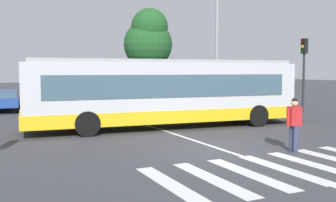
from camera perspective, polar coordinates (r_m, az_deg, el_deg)
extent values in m
plane|color=#3D3D42|center=(12.73, 7.17, -7.20)|extent=(160.00, 160.00, 0.00)
cylinder|color=black|center=(20.30, 9.42, -1.44)|extent=(1.02, 0.39, 1.00)
cylinder|color=black|center=(18.32, 13.09, -2.13)|extent=(1.02, 0.39, 1.00)
cylinder|color=black|center=(17.76, -12.97, -2.33)|extent=(1.02, 0.39, 1.00)
cylinder|color=black|center=(15.45, -11.82, -3.31)|extent=(1.02, 0.39, 1.00)
cube|color=silver|center=(17.39, -0.49, 1.36)|extent=(12.37, 3.62, 2.55)
cube|color=gold|center=(17.47, -0.48, -1.91)|extent=(12.49, 3.66, 0.55)
cube|color=#3D5666|center=(17.38, -0.49, 2.37)|extent=(10.91, 3.54, 0.96)
cube|color=#3D5666|center=(20.29, 15.91, 2.21)|extent=(0.24, 2.24, 1.63)
cube|color=black|center=(20.28, 15.97, 4.73)|extent=(0.23, 1.94, 0.28)
cube|color=#99999E|center=(17.37, -0.49, 5.83)|extent=(11.86, 3.38, 0.16)
cube|color=#28282B|center=(20.46, 16.10, -1.70)|extent=(0.35, 2.55, 0.36)
cylinder|color=#333856|center=(12.97, 17.81, -5.26)|extent=(0.16, 0.16, 0.85)
cylinder|color=#333856|center=(12.84, 18.30, -5.37)|extent=(0.16, 0.16, 0.85)
cube|color=#B22323|center=(12.80, 18.13, -2.11)|extent=(0.41, 0.28, 0.60)
cylinder|color=#B22323|center=(12.65, 17.31, -2.31)|extent=(0.10, 0.10, 0.55)
cylinder|color=#B22323|center=(12.96, 18.93, -2.19)|extent=(0.10, 0.10, 0.55)
sphere|color=tan|center=(12.76, 18.18, -0.28)|extent=(0.22, 0.22, 0.22)
sphere|color=black|center=(12.76, 18.19, 0.01)|extent=(0.19, 0.19, 0.19)
cylinder|color=black|center=(28.09, -21.12, -0.42)|extent=(0.27, 0.66, 0.64)
cylinder|color=black|center=(25.31, -21.30, -0.93)|extent=(0.27, 0.66, 0.64)
cube|color=#234293|center=(26.72, -23.02, -0.02)|extent=(2.29, 4.67, 0.52)
cube|color=#3D5666|center=(26.60, -23.06, 0.99)|extent=(1.82, 2.32, 0.44)
cube|color=#234293|center=(26.59, -23.07, 1.39)|extent=(1.73, 2.13, 0.09)
cylinder|color=black|center=(28.84, -19.20, -0.25)|extent=(0.27, 0.66, 0.64)
cylinder|color=black|center=(28.89, -15.88, -0.16)|extent=(0.27, 0.66, 0.64)
cylinder|color=black|center=(26.06, -19.17, -0.73)|extent=(0.27, 0.66, 0.64)
cylinder|color=black|center=(26.11, -15.49, -0.63)|extent=(0.27, 0.66, 0.64)
cube|color=white|center=(27.44, -17.45, 0.24)|extent=(2.30, 4.67, 0.52)
cube|color=#3D5666|center=(27.32, -17.47, 1.23)|extent=(1.83, 2.32, 0.44)
cube|color=white|center=(27.31, -17.48, 1.61)|extent=(1.73, 2.13, 0.09)
cylinder|color=black|center=(28.75, -14.05, -0.15)|extent=(0.25, 0.65, 0.64)
cylinder|color=black|center=(28.99, -10.76, -0.05)|extent=(0.25, 0.65, 0.64)
cylinder|color=black|center=(25.99, -13.31, -0.61)|extent=(0.25, 0.65, 0.64)
cylinder|color=black|center=(26.26, -9.68, -0.50)|extent=(0.25, 0.65, 0.64)
cube|color=#AD1E1E|center=(27.46, -11.97, 0.35)|extent=(2.18, 4.63, 0.52)
cube|color=#3D5666|center=(27.34, -11.96, 1.34)|extent=(1.77, 2.28, 0.44)
cube|color=#AD1E1E|center=(27.33, -11.97, 1.73)|extent=(1.69, 2.10, 0.09)
cylinder|color=black|center=(29.50, -8.49, 0.05)|extent=(0.24, 0.65, 0.64)
cylinder|color=black|center=(29.94, -5.37, 0.15)|extent=(0.24, 0.65, 0.64)
cylinder|color=black|center=(26.80, -7.07, -0.37)|extent=(0.24, 0.65, 0.64)
cylinder|color=black|center=(27.29, -3.67, -0.26)|extent=(0.24, 0.65, 0.64)
cube|color=black|center=(28.34, -6.18, 0.55)|extent=(2.08, 4.60, 0.52)
cube|color=#3D5666|center=(28.23, -6.13, 1.51)|extent=(1.73, 2.25, 0.44)
cube|color=black|center=(28.22, -6.14, 1.88)|extent=(1.64, 2.07, 0.09)
cylinder|color=black|center=(30.72, -4.14, 0.26)|extent=(0.27, 0.66, 0.64)
cylinder|color=black|center=(31.20, -1.17, 0.34)|extent=(0.27, 0.66, 0.64)
cylinder|color=black|center=(28.04, -2.65, -0.13)|extent=(0.27, 0.66, 0.64)
cylinder|color=black|center=(28.57, 0.57, -0.04)|extent=(0.27, 0.66, 0.64)
cube|color=#196B70|center=(29.60, -1.87, 0.74)|extent=(2.30, 4.67, 0.52)
cube|color=#3D5666|center=(29.48, -1.82, 1.66)|extent=(1.83, 2.32, 0.44)
cube|color=#196B70|center=(29.47, -1.82, 2.01)|extent=(1.74, 2.14, 0.09)
cylinder|color=#28282B|center=(24.88, 19.35, 2.46)|extent=(0.14, 0.14, 3.61)
cube|color=black|center=(24.92, 19.49, 7.65)|extent=(0.28, 0.32, 0.90)
cylinder|color=#410907|center=(24.82, 19.23, 8.30)|extent=(0.04, 0.20, 0.20)
cylinder|color=yellow|center=(24.80, 19.21, 7.61)|extent=(0.04, 0.20, 0.20)
cylinder|color=#093B10|center=(24.78, 19.19, 6.92)|extent=(0.04, 0.20, 0.20)
cylinder|color=#28282B|center=(27.44, 10.17, 1.44)|extent=(0.12, 0.12, 2.30)
cylinder|color=#28282B|center=(29.93, 16.35, 1.58)|extent=(0.12, 0.12, 2.30)
cube|color=slate|center=(29.18, 12.53, 1.81)|extent=(3.81, 0.04, 1.93)
cylinder|color=#2D6670|center=(28.61, 13.44, 4.17)|extent=(4.05, 1.54, 1.54)
cube|color=#4C3823|center=(28.69, 13.37, 0.12)|extent=(3.17, 0.36, 0.08)
cylinder|color=#939399|center=(25.40, 7.22, 9.63)|extent=(0.20, 0.20, 9.73)
cylinder|color=brown|center=(30.26, -2.94, 2.72)|extent=(0.36, 0.36, 3.29)
sphere|color=#1E5123|center=(30.31, -2.97, 8.33)|extent=(3.77, 3.77, 3.77)
sphere|color=#1E5123|center=(30.10, -2.73, 10.88)|extent=(2.83, 2.83, 2.83)
cube|color=silver|center=(8.93, 0.45, -12.21)|extent=(0.45, 3.31, 0.01)
cube|color=silver|center=(9.44, 6.51, -11.32)|extent=(0.45, 3.31, 0.01)
cube|color=silver|center=(10.04, 11.85, -10.42)|extent=(0.45, 3.31, 0.01)
cube|color=silver|center=(10.72, 16.53, -9.55)|extent=(0.45, 3.31, 0.01)
cube|color=silver|center=(11.46, 20.61, -8.74)|extent=(0.45, 3.31, 0.01)
cube|color=silver|center=(14.51, 3.54, -5.72)|extent=(0.16, 24.00, 0.01)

